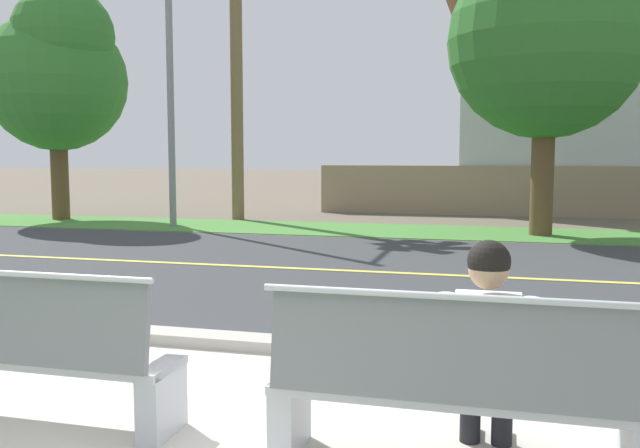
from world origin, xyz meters
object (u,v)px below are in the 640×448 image
shade_tree_left (554,24)px  seated_person_white (487,345)px  shade_tree_far_left (58,70)px  bench_left (22,354)px  streetlamp (173,36)px  bench_right (453,391)px

shade_tree_left → seated_person_white: bearing=-95.1°
shade_tree_far_left → shade_tree_left: size_ratio=0.89×
bench_left → streetlamp: size_ratio=0.25×
seated_person_white → streetlamp: size_ratio=0.16×
bench_left → shade_tree_far_left: size_ratio=0.33×
bench_right → streetlamp: streetlamp is taller
bench_right → seated_person_white: seated_person_white is taller
streetlamp → bench_left: bearing=-67.6°
shade_tree_far_left → bench_left: bearing=-55.5°
streetlamp → shade_tree_left: size_ratio=1.19×
bench_left → bench_right: bearing=0.0°
bench_right → streetlamp: bearing=122.7°
bench_right → shade_tree_left: bearing=84.2°
bench_left → streetlamp: bearing=112.4°
bench_left → shade_tree_far_left: shade_tree_far_left is taller
seated_person_white → shade_tree_far_left: 16.49m
shade_tree_far_left → shade_tree_left: bearing=-2.6°
streetlamp → shade_tree_far_left: (-3.57, 0.61, -0.62)m
seated_person_white → bench_left: bearing=-176.5°
shade_tree_left → streetlamp: bearing=-179.5°
seated_person_white → shade_tree_far_left: size_ratio=0.21×
bench_left → streetlamp: streetlamp is taller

